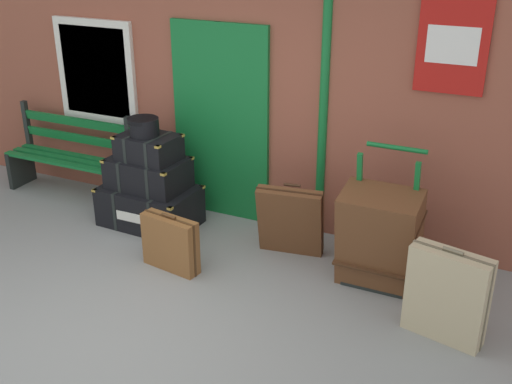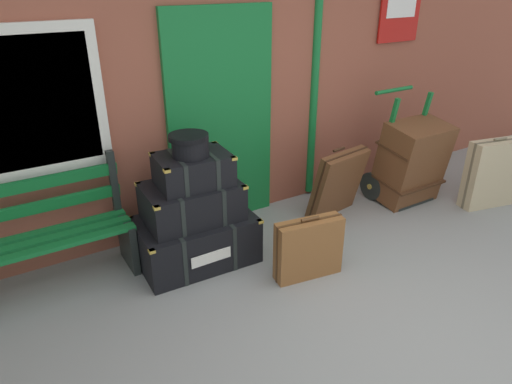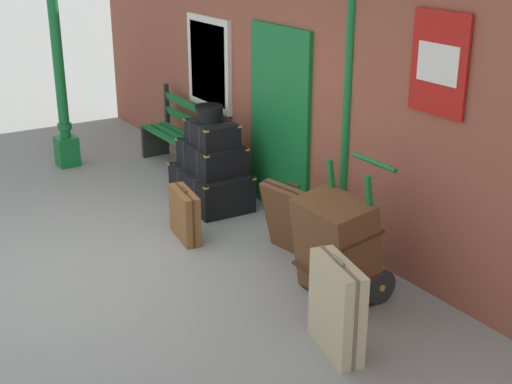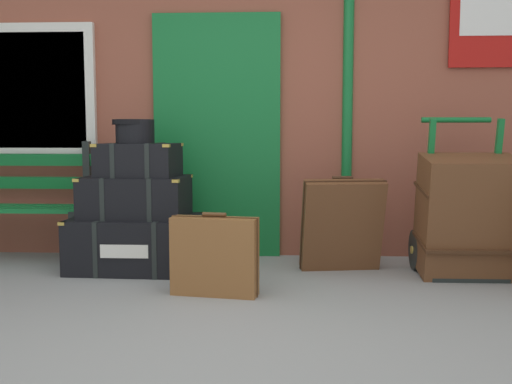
# 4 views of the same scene
# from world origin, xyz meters

# --- Properties ---
(ground_plane) EXTENTS (60.00, 60.00, 0.00)m
(ground_plane) POSITION_xyz_m (0.00, 0.00, 0.00)
(ground_plane) COLOR gray
(brick_facade) EXTENTS (10.40, 0.35, 3.20)m
(brick_facade) POSITION_xyz_m (-0.02, 2.60, 1.60)
(brick_facade) COLOR brown
(brick_facade) RESTS_ON ground
(steamer_trunk_base) EXTENTS (1.03, 0.69, 0.43)m
(steamer_trunk_base) POSITION_xyz_m (-0.86, 1.86, 0.21)
(steamer_trunk_base) COLOR black
(steamer_trunk_base) RESTS_ON ground
(steamer_trunk_middle) EXTENTS (0.83, 0.58, 0.33)m
(steamer_trunk_middle) POSITION_xyz_m (-0.86, 1.88, 0.58)
(steamer_trunk_middle) COLOR black
(steamer_trunk_middle) RESTS_ON steamer_trunk_base
(steamer_trunk_top) EXTENTS (0.64, 0.49, 0.27)m
(steamer_trunk_top) POSITION_xyz_m (-0.83, 1.88, 0.87)
(steamer_trunk_top) COLOR black
(steamer_trunk_top) RESTS_ON steamer_trunk_middle
(round_hatbox) EXTENTS (0.32, 0.32, 0.19)m
(round_hatbox) POSITION_xyz_m (-0.86, 1.86, 1.11)
(round_hatbox) COLOR black
(round_hatbox) RESTS_ON steamer_trunk_top
(porters_trolley) EXTENTS (0.71, 0.56, 1.21)m
(porters_trolley) POSITION_xyz_m (1.67, 1.88, 0.27)
(porters_trolley) COLOR black
(porters_trolley) RESTS_ON ground
(large_brown_trunk) EXTENTS (0.70, 0.56, 0.93)m
(large_brown_trunk) POSITION_xyz_m (1.67, 1.71, 0.47)
(large_brown_trunk) COLOR brown
(large_brown_trunk) RESTS_ON ground
(suitcase_cream) EXTENTS (0.66, 0.39, 0.75)m
(suitcase_cream) POSITION_xyz_m (0.76, 1.87, 0.37)
(suitcase_cream) COLOR brown
(suitcase_cream) RESTS_ON ground
(suitcase_slate) EXTENTS (0.60, 0.25, 0.56)m
(suitcase_slate) POSITION_xyz_m (-0.15, 1.16, 0.26)
(suitcase_slate) COLOR brown
(suitcase_slate) RESTS_ON ground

